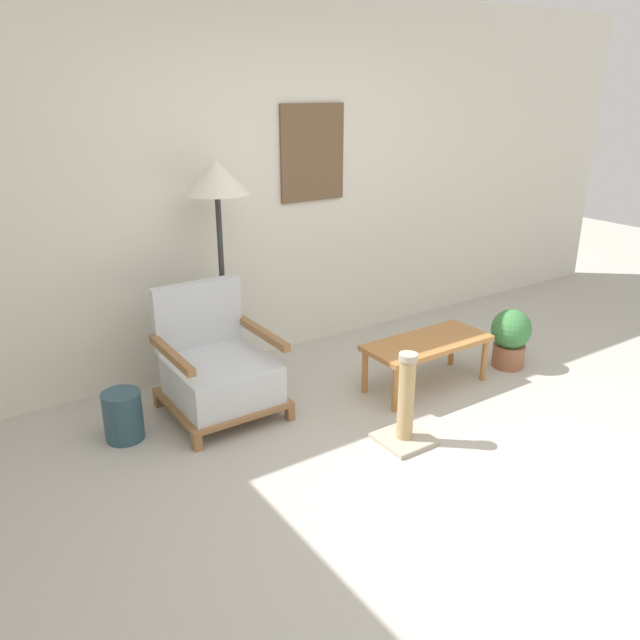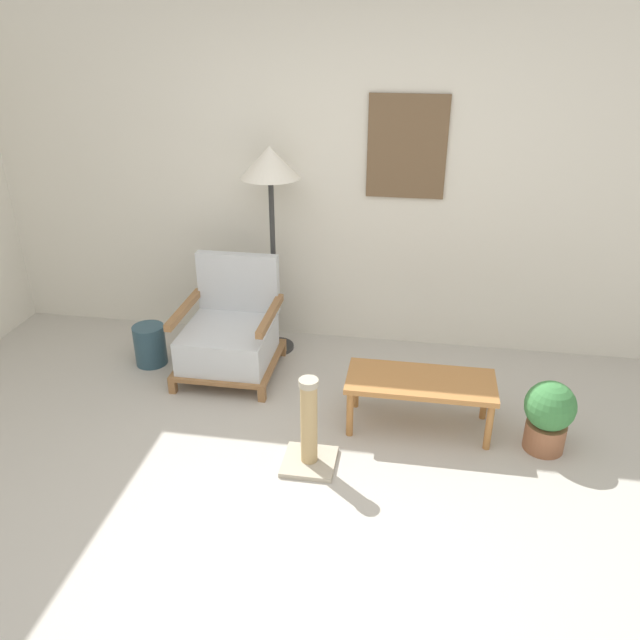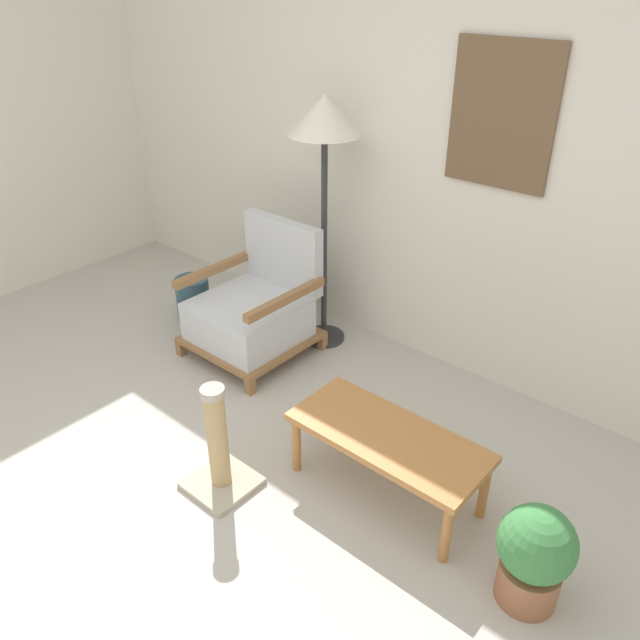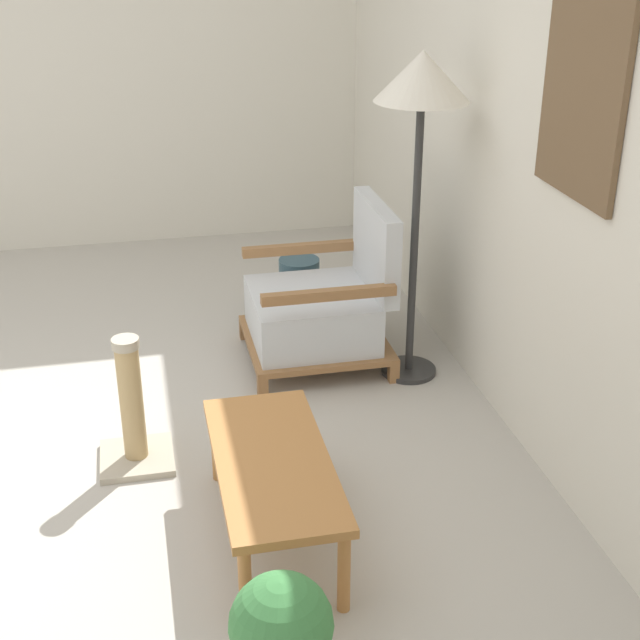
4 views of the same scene
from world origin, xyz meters
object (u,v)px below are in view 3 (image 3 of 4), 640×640
(vase, at_px, (193,299))
(scratching_post, at_px, (219,453))
(floor_lamp, at_px, (325,132))
(armchair, at_px, (254,309))
(coffee_table, at_px, (388,442))
(potted_plant, at_px, (534,554))

(vase, xyz_separation_m, scratching_post, (1.40, -0.98, 0.05))
(floor_lamp, height_order, scratching_post, floor_lamp)
(armchair, relative_size, scratching_post, 1.42)
(floor_lamp, bearing_deg, scratching_post, -69.35)
(coffee_table, bearing_deg, scratching_post, -141.88)
(coffee_table, relative_size, potted_plant, 2.02)
(armchair, bearing_deg, floor_lamp, 57.94)
(potted_plant, bearing_deg, vase, 167.91)
(armchair, xyz_separation_m, scratching_post, (0.76, -0.98, -0.09))
(floor_lamp, bearing_deg, potted_plant, -27.41)
(coffee_table, xyz_separation_m, potted_plant, (0.76, -0.10, -0.06))
(armchair, relative_size, coffee_table, 0.89)
(vase, relative_size, scratching_post, 0.53)
(scratching_post, bearing_deg, potted_plant, 15.47)
(potted_plant, distance_m, scratching_post, 1.44)
(armchair, distance_m, vase, 0.65)
(coffee_table, distance_m, potted_plant, 0.77)
(vase, bearing_deg, floor_lamp, 23.82)
(potted_plant, height_order, scratching_post, scratching_post)
(vase, bearing_deg, scratching_post, -35.02)
(coffee_table, bearing_deg, vase, 166.30)
(potted_plant, bearing_deg, coffee_table, 172.25)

